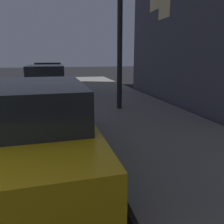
{
  "coord_description": "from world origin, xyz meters",
  "views": [
    {
      "loc": [
        3.26,
        -0.86,
        1.81
      ],
      "look_at": [
        4.07,
        2.39,
        0.98
      ],
      "focal_mm": 36.03,
      "sensor_mm": 36.0,
      "label": 1
    }
  ],
  "objects": [
    {
      "name": "car_yellow_cab",
      "position": [
        2.85,
        2.75,
        0.71
      ],
      "size": [
        2.09,
        4.28,
        1.43
      ],
      "color": "gold",
      "rests_on": "ground"
    },
    {
      "name": "car_white",
      "position": [
        2.85,
        9.54,
        0.71
      ],
      "size": [
        2.01,
        4.43,
        1.43
      ],
      "color": "silver",
      "rests_on": "ground"
    },
    {
      "name": "car_green",
      "position": [
        2.85,
        15.1,
        0.72
      ],
      "size": [
        2.13,
        4.16,
        1.43
      ],
      "color": "#19592D",
      "rests_on": "ground"
    }
  ]
}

